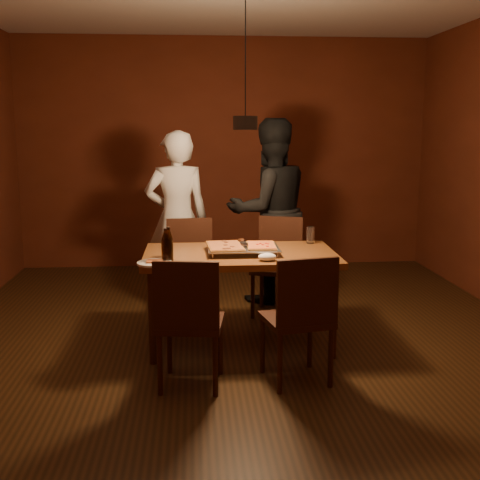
{
  "coord_description": "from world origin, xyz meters",
  "views": [
    {
      "loc": [
        -0.39,
        -4.48,
        1.71
      ],
      "look_at": [
        -0.03,
        0.13,
        0.85
      ],
      "focal_mm": 45.0,
      "sensor_mm": 36.0,
      "label": 1
    }
  ],
  "objects": [
    {
      "name": "water_glass_left",
      "position": [
        -0.59,
        0.01,
        0.81
      ],
      "size": [
        0.07,
        0.07,
        0.12
      ],
      "primitive_type": "cylinder",
      "color": "silver",
      "rests_on": "dining_table"
    },
    {
      "name": "plate_slice",
      "position": [
        -0.67,
        -0.23,
        0.76
      ],
      "size": [
        0.25,
        0.25,
        0.03
      ],
      "color": "white",
      "rests_on": "dining_table"
    },
    {
      "name": "water_glass_right",
      "position": [
        0.6,
        0.47,
        0.82
      ],
      "size": [
        0.07,
        0.07,
        0.14
      ],
      "primitive_type": "cylinder",
      "color": "silver",
      "rests_on": "dining_table"
    },
    {
      "name": "pendant_lamp",
      "position": [
        0.0,
        0.0,
        1.76
      ],
      "size": [
        0.18,
        0.18,
        1.1
      ],
      "color": "black",
      "rests_on": "ceiling"
    },
    {
      "name": "chair_near_right",
      "position": [
        0.31,
        -0.69,
        0.54
      ],
      "size": [
        0.5,
        0.5,
        0.49
      ],
      "rotation": [
        0.0,
        0.0,
        0.2
      ],
      "color": "#38190F",
      "rests_on": "floor"
    },
    {
      "name": "beer_bottle_a",
      "position": [
        -0.6,
        -0.14,
        0.87
      ],
      "size": [
        0.06,
        0.06,
        0.24
      ],
      "color": "black",
      "rests_on": "dining_table"
    },
    {
      "name": "beer_bottle_b",
      "position": [
        -0.57,
        -0.16,
        0.88
      ],
      "size": [
        0.07,
        0.07,
        0.26
      ],
      "color": "black",
      "rests_on": "dining_table"
    },
    {
      "name": "diner_dark",
      "position": [
        0.36,
        1.37,
        0.9
      ],
      "size": [
        1.04,
        0.92,
        1.81
      ],
      "primitive_type": "imported",
      "rotation": [
        0.0,
        0.0,
        3.44
      ],
      "color": "black",
      "rests_on": "floor"
    },
    {
      "name": "chair_near_left",
      "position": [
        -0.43,
        -0.71,
        0.54
      ],
      "size": [
        0.47,
        0.47,
        0.49
      ],
      "rotation": [
        0.0,
        0.0,
        -0.13
      ],
      "color": "#38190F",
      "rests_on": "floor"
    },
    {
      "name": "pizza_cheese",
      "position": [
        0.14,
        0.12,
        0.81
      ],
      "size": [
        0.24,
        0.36,
        0.02
      ],
      "primitive_type": "cube",
      "rotation": [
        0.0,
        0.0,
        -0.05
      ],
      "color": "gold",
      "rests_on": "pizza_tray"
    },
    {
      "name": "spatula",
      "position": [
        0.01,
        0.13,
        0.81
      ],
      "size": [
        0.13,
        0.25,
        0.04
      ],
      "primitive_type": null,
      "rotation": [
        0.0,
        0.0,
        0.18
      ],
      "color": "silver",
      "rests_on": "pizza_tray"
    },
    {
      "name": "diner_white",
      "position": [
        -0.55,
        1.35,
        0.85
      ],
      "size": [
        0.67,
        0.49,
        1.69
      ],
      "primitive_type": "imported",
      "rotation": [
        0.0,
        0.0,
        3.29
      ],
      "color": "silver",
      "rests_on": "floor"
    },
    {
      "name": "napkin",
      "position": [
        0.15,
        -0.18,
        0.78
      ],
      "size": [
        0.14,
        0.1,
        0.06
      ],
      "primitive_type": "ellipsoid",
      "color": "white",
      "rests_on": "dining_table"
    },
    {
      "name": "chair_far_right",
      "position": [
        0.39,
        0.96,
        0.54
      ],
      "size": [
        0.54,
        0.54,
        0.49
      ],
      "rotation": [
        0.0,
        0.0,
        2.8
      ],
      "color": "#38190F",
      "rests_on": "floor"
    },
    {
      "name": "pizza_meat",
      "position": [
        -0.15,
        0.12,
        0.81
      ],
      "size": [
        0.29,
        0.44,
        0.02
      ],
      "primitive_type": "cube",
      "rotation": [
        0.0,
        0.0,
        0.07
      ],
      "color": "maroon",
      "rests_on": "pizza_tray"
    },
    {
      "name": "pizza_tray",
      "position": [
        -0.01,
        0.12,
        0.77
      ],
      "size": [
        0.57,
        0.48,
        0.05
      ],
      "primitive_type": "cube",
      "rotation": [
        0.0,
        0.0,
        0.05
      ],
      "color": "silver",
      "rests_on": "dining_table"
    },
    {
      "name": "chair_far_left",
      "position": [
        -0.42,
        0.91,
        0.54
      ],
      "size": [
        0.46,
        0.46,
        0.49
      ],
      "rotation": [
        0.0,
        0.0,
        3.23
      ],
      "color": "#38190F",
      "rests_on": "floor"
    },
    {
      "name": "room_shell",
      "position": [
        0.0,
        0.0,
        1.4
      ],
      "size": [
        6.0,
        6.0,
        6.0
      ],
      "color": "#39210F",
      "rests_on": "ground"
    },
    {
      "name": "dining_table",
      "position": [
        -0.03,
        0.13,
        0.68
      ],
      "size": [
        1.5,
        0.9,
        0.75
      ],
      "color": "brown",
      "rests_on": "floor"
    }
  ]
}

